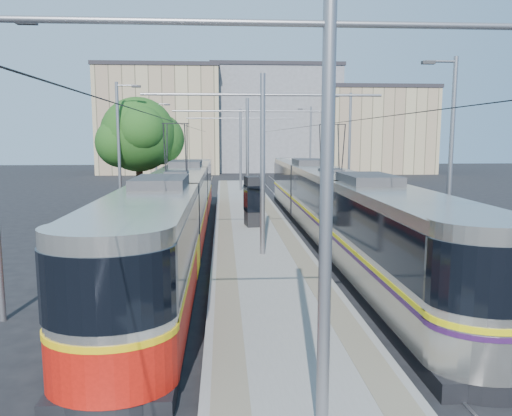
{
  "coord_description": "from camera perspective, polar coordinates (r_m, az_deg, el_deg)",
  "views": [
    {
      "loc": [
        -1.54,
        -11.31,
        4.9
      ],
      "look_at": [
        -0.0,
        11.85,
        1.6
      ],
      "focal_mm": 35.0,
      "sensor_mm": 36.0,
      "label": 1
    }
  ],
  "objects": [
    {
      "name": "building_centre",
      "position": [
        75.73,
        1.94,
        10.07
      ],
      "size": [
        18.36,
        14.28,
        15.01
      ],
      "color": "gray",
      "rests_on": "ground"
    },
    {
      "name": "tree",
      "position": [
        32.1,
        -12.72,
        8.02
      ],
      "size": [
        5.06,
        4.68,
        7.35
      ],
      "color": "#382314",
      "rests_on": "ground"
    },
    {
      "name": "tactile_strip_left",
      "position": [
        28.68,
        -3.58,
        -1.14
      ],
      "size": [
        0.7,
        50.0,
        0.01
      ],
      "primitive_type": "cube",
      "color": "gray",
      "rests_on": "platform"
    },
    {
      "name": "rails",
      "position": [
        28.77,
        -0.68,
        -1.68
      ],
      "size": [
        8.71,
        70.0,
        0.03
      ],
      "color": "gray",
      "rests_on": "ground"
    },
    {
      "name": "building_left",
      "position": [
        71.85,
        -10.73,
        9.81
      ],
      "size": [
        16.32,
        12.24,
        14.42
      ],
      "color": "tan",
      "rests_on": "ground"
    },
    {
      "name": "catenary",
      "position": [
        25.51,
        -0.35,
        7.25
      ],
      "size": [
        9.2,
        70.0,
        7.0
      ],
      "color": "gray",
      "rests_on": "platform"
    },
    {
      "name": "building_right",
      "position": [
        72.59,
        13.61,
        8.65
      ],
      "size": [
        14.28,
        10.2,
        11.76
      ],
      "color": "tan",
      "rests_on": "ground"
    },
    {
      "name": "street_lamps",
      "position": [
        32.35,
        -1.08,
        6.82
      ],
      "size": [
        15.18,
        38.22,
        8.0
      ],
      "color": "gray",
      "rests_on": "ground"
    },
    {
      "name": "tactile_strip_right",
      "position": [
        28.84,
        2.2,
        -1.08
      ],
      "size": [
        0.7,
        50.0,
        0.01
      ],
      "primitive_type": "cube",
      "color": "gray",
      "rests_on": "platform"
    },
    {
      "name": "platform",
      "position": [
        28.75,
        -0.68,
        -1.42
      ],
      "size": [
        4.0,
        50.0,
        0.3
      ],
      "primitive_type": "cube",
      "color": "gray",
      "rests_on": "ground"
    },
    {
      "name": "shelter",
      "position": [
        25.95,
        -0.44,
        0.91
      ],
      "size": [
        0.88,
        1.26,
        2.59
      ],
      "rotation": [
        0.0,
        0.0,
        0.14
      ],
      "color": "black",
      "rests_on": "platform"
    },
    {
      "name": "ground",
      "position": [
        12.42,
        3.77,
        -15.16
      ],
      "size": [
        160.0,
        160.0,
        0.0
      ],
      "primitive_type": "plane",
      "color": "black",
      "rests_on": "ground"
    },
    {
      "name": "tram_right",
      "position": [
        24.17,
        8.51,
        0.77
      ],
      "size": [
        2.43,
        30.54,
        5.5
      ],
      "color": "black",
      "rests_on": "ground"
    },
    {
      "name": "tram_left",
      "position": [
        22.68,
        -8.98,
        -0.1
      ],
      "size": [
        2.43,
        28.98,
        5.5
      ],
      "color": "black",
      "rests_on": "ground"
    }
  ]
}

